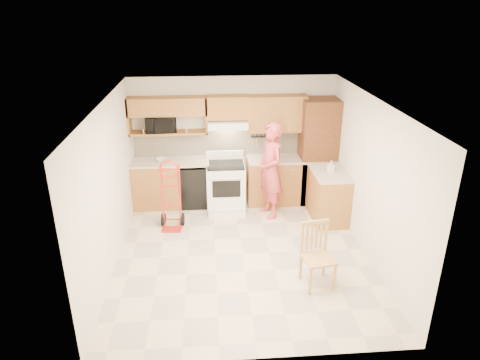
{
  "coord_description": "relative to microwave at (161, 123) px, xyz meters",
  "views": [
    {
      "loc": [
        -0.51,
        -6.1,
        3.88
      ],
      "look_at": [
        0.0,
        0.5,
        1.1
      ],
      "focal_mm": 32.74,
      "sensor_mm": 36.0,
      "label": 1
    }
  ],
  "objects": [
    {
      "name": "dining_chair",
      "position": [
        2.41,
        -2.98,
        -1.17
      ],
      "size": [
        0.5,
        0.53,
        0.95
      ],
      "primitive_type": null,
      "rotation": [
        0.0,
        0.0,
        0.16
      ],
      "color": "tan",
      "rests_on": "ground"
    },
    {
      "name": "floor",
      "position": [
        1.4,
        -2.08,
        -1.66
      ],
      "size": [
        4.0,
        4.5,
        0.02
      ],
      "primitive_type": "cube",
      "color": "beige",
      "rests_on": "ground"
    },
    {
      "name": "wall_right",
      "position": [
        3.41,
        -2.08,
        -0.4
      ],
      "size": [
        0.02,
        4.5,
        2.5
      ],
      "primitive_type": "cube",
      "color": "beige",
      "rests_on": "ground"
    },
    {
      "name": "wall_front",
      "position": [
        1.4,
        -4.34,
        -0.4
      ],
      "size": [
        4.0,
        0.02,
        2.5
      ],
      "primitive_type": "cube",
      "color": "beige",
      "rests_on": "ground"
    },
    {
      "name": "lower_cab_left",
      "position": [
        -0.15,
        -0.14,
        -1.2
      ],
      "size": [
        0.9,
        0.6,
        0.9
      ],
      "primitive_type": "cube",
      "color": "#9A5621",
      "rests_on": "ground"
    },
    {
      "name": "person",
      "position": [
        2.03,
        -0.74,
        -0.74
      ],
      "size": [
        0.62,
        0.77,
        1.83
      ],
      "primitive_type": "imported",
      "rotation": [
        0.0,
        0.0,
        -1.27
      ],
      "color": "#BE3F43",
      "rests_on": "ground"
    },
    {
      "name": "soap_bottle",
      "position": [
        3.1,
        -0.95,
        -0.6
      ],
      "size": [
        0.12,
        0.12,
        0.21
      ],
      "primitive_type": "imported",
      "rotation": [
        0.0,
        0.0,
        0.25
      ],
      "color": "white",
      "rests_on": "countertop_return"
    },
    {
      "name": "countertop_left",
      "position": [
        0.15,
        -0.13,
        -0.73
      ],
      "size": [
        1.5,
        0.63,
        0.04
      ],
      "primitive_type": "cube",
      "color": "beige",
      "rests_on": "lower_cab_left"
    },
    {
      "name": "bowl",
      "position": [
        -0.03,
        -0.14,
        -0.69
      ],
      "size": [
        0.24,
        0.24,
        0.05
      ],
      "primitive_type": "imported",
      "rotation": [
        0.0,
        0.0,
        0.22
      ],
      "color": "white",
      "rests_on": "countertop_left"
    },
    {
      "name": "microwave",
      "position": [
        0.0,
        0.0,
        0.0
      ],
      "size": [
        0.62,
        0.46,
        0.32
      ],
      "primitive_type": "imported",
      "rotation": [
        0.0,
        0.0,
        0.12
      ],
      "color": "black",
      "rests_on": "upper_shelf_mw"
    },
    {
      "name": "hand_truck",
      "position": [
        0.2,
        -1.11,
        -1.06
      ],
      "size": [
        0.49,
        0.46,
        1.18
      ],
      "primitive_type": null,
      "rotation": [
        0.0,
        0.0,
        -0.07
      ],
      "color": "red",
      "rests_on": "ground"
    },
    {
      "name": "wall_back",
      "position": [
        1.4,
        0.17,
        -0.4
      ],
      "size": [
        4.0,
        0.02,
        2.5
      ],
      "primitive_type": "cube",
      "color": "beige",
      "rests_on": "ground"
    },
    {
      "name": "lower_cab_right",
      "position": [
        2.23,
        -0.14,
        -1.2
      ],
      "size": [
        1.14,
        0.6,
        0.9
      ],
      "primitive_type": "cube",
      "color": "#9A5621",
      "rests_on": "ground"
    },
    {
      "name": "upper_cab_left",
      "position": [
        0.15,
        0.0,
        0.33
      ],
      "size": [
        1.5,
        0.33,
        0.34
      ],
      "primitive_type": "cube",
      "color": "#9A5621",
      "rests_on": "wall_back"
    },
    {
      "name": "countertop_return",
      "position": [
        3.1,
        -0.94,
        -0.73
      ],
      "size": [
        0.63,
        1.0,
        0.04
      ],
      "primitive_type": "cube",
      "color": "beige",
      "rests_on": "cab_return_right"
    },
    {
      "name": "pantry_tall",
      "position": [
        3.05,
        -0.14,
        -0.6
      ],
      "size": [
        0.7,
        0.6,
        2.1
      ],
      "primitive_type": "cube",
      "color": "brown",
      "rests_on": "ground"
    },
    {
      "name": "upper_cab_center",
      "position": [
        1.28,
        0.0,
        0.29
      ],
      "size": [
        0.76,
        0.33,
        0.44
      ],
      "primitive_type": "cube",
      "color": "#9A5621",
      "rests_on": "wall_back"
    },
    {
      "name": "upper_shelf_mw",
      "position": [
        0.15,
        0.0,
        -0.18
      ],
      "size": [
        1.5,
        0.33,
        0.04
      ],
      "primitive_type": "cube",
      "color": "#9A5621",
      "rests_on": "wall_back"
    },
    {
      "name": "backsplash",
      "position": [
        1.4,
        0.15,
        -0.45
      ],
      "size": [
        3.92,
        0.03,
        0.55
      ],
      "primitive_type": "cube",
      "color": "beige",
      "rests_on": "wall_back"
    },
    {
      "name": "dishwasher",
      "position": [
        0.6,
        -0.14,
        -1.23
      ],
      "size": [
        0.6,
        0.6,
        0.85
      ],
      "primitive_type": "cube",
      "color": "black",
      "rests_on": "ground"
    },
    {
      "name": "countertop_right",
      "position": [
        2.23,
        -0.13,
        -0.73
      ],
      "size": [
        1.14,
        0.63,
        0.04
      ],
      "primitive_type": "cube",
      "color": "beige",
      "rests_on": "lower_cab_right"
    },
    {
      "name": "ceiling",
      "position": [
        1.4,
        -2.08,
        0.86
      ],
      "size": [
        4.0,
        4.5,
        0.02
      ],
      "primitive_type": "cube",
      "color": "white",
      "rests_on": "ground"
    },
    {
      "name": "wall_left",
      "position": [
        -0.61,
        -2.08,
        -0.4
      ],
      "size": [
        0.02,
        4.5,
        2.5
      ],
      "primitive_type": "cube",
      "color": "beige",
      "rests_on": "ground"
    },
    {
      "name": "upper_cab_right",
      "position": [
        2.23,
        0.0,
        0.15
      ],
      "size": [
        1.14,
        0.33,
        0.7
      ],
      "primitive_type": "cube",
      "color": "#9A5621",
      "rests_on": "wall_back"
    },
    {
      "name": "knife_strip",
      "position": [
        1.95,
        0.12,
        -0.41
      ],
      "size": [
        0.4,
        0.05,
        0.29
      ],
      "primitive_type": null,
      "color": "black",
      "rests_on": "backsplash"
    },
    {
      "name": "cab_return_right",
      "position": [
        3.1,
        -0.94,
        -1.2
      ],
      "size": [
        0.6,
        1.0,
        0.9
      ],
      "primitive_type": "cube",
      "color": "#9A5621",
      "rests_on": "ground"
    },
    {
      "name": "range_hood",
      "position": [
        1.28,
        -0.06,
        -0.02
      ],
      "size": [
        0.76,
        0.46,
        0.14
      ],
      "primitive_type": "cube",
      "color": "white",
      "rests_on": "wall_back"
    },
    {
      "name": "range",
      "position": [
        1.21,
        -0.4,
        -1.11
      ],
      "size": [
        0.74,
        0.97,
        1.09
      ],
      "primitive_type": null,
      "color": "white",
      "rests_on": "ground"
    }
  ]
}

